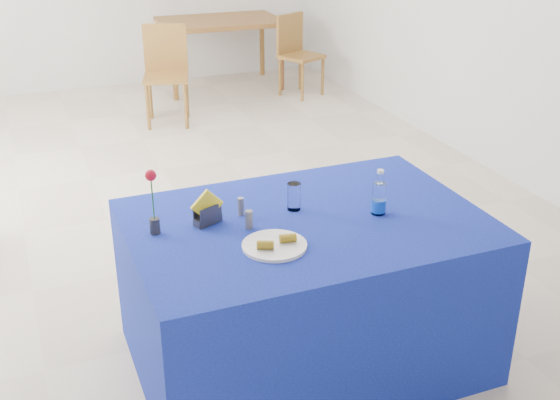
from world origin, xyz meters
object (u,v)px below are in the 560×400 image
object	(u,v)px
blue_table	(306,291)
water_bottle	(379,199)
oak_table	(220,27)
plate	(274,246)
chair_bg_left	(166,67)
chair_bg_right	(296,49)

from	to	relation	value
blue_table	water_bottle	bearing A→B (deg)	-10.53
oak_table	water_bottle	bearing A→B (deg)	-98.94
plate	water_bottle	xyz separation A→B (m)	(0.56, 0.13, 0.06)
blue_table	chair_bg_left	world-z (taller)	chair_bg_left
water_bottle	oak_table	size ratio (longest dim) A/B	0.16
plate	blue_table	size ratio (longest dim) A/B	0.17
plate	oak_table	xyz separation A→B (m)	(1.34, 5.10, -0.09)
water_bottle	chair_bg_left	xyz separation A→B (m)	(-0.07, 3.98, -0.30)
chair_bg_left	chair_bg_right	size ratio (longest dim) A/B	1.08
plate	chair_bg_left	distance (m)	4.14
plate	water_bottle	size ratio (longest dim) A/B	1.27
plate	oak_table	distance (m)	5.28
water_bottle	blue_table	bearing A→B (deg)	169.47
blue_table	chair_bg_left	bearing A→B (deg)	86.15
blue_table	chair_bg_right	bearing A→B (deg)	67.62
oak_table	chair_bg_left	bearing A→B (deg)	-130.47
plate	chair_bg_left	xyz separation A→B (m)	(0.50, 4.11, -0.24)
blue_table	chair_bg_left	xyz separation A→B (m)	(0.26, 3.92, 0.15)
chair_bg_left	chair_bg_right	bearing A→B (deg)	31.28
chair_bg_right	blue_table	bearing A→B (deg)	-136.92
blue_table	water_bottle	distance (m)	0.56
plate	oak_table	size ratio (longest dim) A/B	0.20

